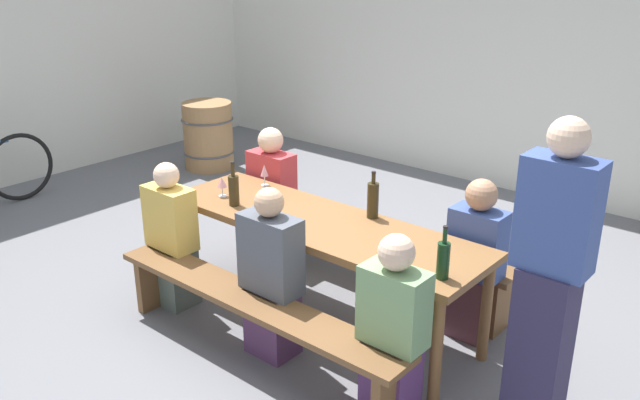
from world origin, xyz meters
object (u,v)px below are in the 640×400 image
Objects in this scene: tasting_table at (320,232)px; seated_guest_near_1 at (271,279)px; wine_bottle_0 at (234,190)px; wine_bottle_2 at (443,259)px; seated_guest_far_0 at (272,198)px; wine_bottle_1 at (373,200)px; standing_host at (548,289)px; bench_near at (252,310)px; seated_guest_far_1 at (475,263)px; seated_guest_near_0 at (172,240)px; bench_far at (376,243)px; wine_glass_0 at (264,171)px; seated_guest_near_2 at (393,332)px; wine_barrel at (208,135)px; wine_glass_1 at (222,183)px.

seated_guest_near_1 reaches higher than tasting_table.
wine_bottle_0 is 1.03× the size of wine_bottle_2.
wine_bottle_0 is 0.28× the size of seated_guest_far_0.
seated_guest_far_0 is (-1.17, 0.23, -0.34)m from wine_bottle_1.
standing_host is (1.38, -0.39, -0.03)m from wine_bottle_1.
wine_bottle_1 is 0.88m from seated_guest_near_1.
standing_host is (1.61, 0.54, 0.49)m from bench_near.
seated_guest_near_1 is at bearing -40.67° from seated_guest_far_1.
standing_host is at bearing 18.60° from bench_near.
seated_guest_near_1 is (0.03, 0.15, 0.17)m from bench_near.
wine_bottle_1 is 1.47m from seated_guest_near_0.
bench_near is 1.31m from bench_far.
bench_near is at bearing -49.72° from wine_glass_0.
seated_guest_near_2 is at bearing 2.56° from seated_guest_far_1.
wine_barrel is at bearing 44.80° from seated_guest_near_0.
seated_guest_near_0 is at bearing -45.20° from wine_barrel.
wine_bottle_1 reaches higher than wine_glass_1.
wine_bottle_2 reaches higher than wine_glass_0.
wine_bottle_2 is at bearing 24.24° from bench_near.
seated_guest_near_0 is (-0.96, -0.51, -0.16)m from tasting_table.
tasting_table is at bearing 7.10° from wine_glass_1.
wine_glass_0 is at bearing 65.94° from seated_guest_near_2.
seated_guest_far_0 reaches higher than seated_guest_far_1.
wine_glass_0 is at bearing 79.51° from wine_glass_1.
bench_far is 7.26× the size of wine_bottle_2.
wine_bottle_0 is at bearing -165.40° from tasting_table.
wine_bottle_0 is 0.81m from seated_guest_far_0.
wine_barrel is at bearing 141.59° from wine_glass_1.
bench_near is 1.48m from seated_guest_far_1.
seated_guest_far_1 reaches higher than wine_bottle_1.
wine_glass_1 is 0.70m from seated_guest_far_0.
wine_bottle_1 reaches higher than wine_barrel.
seated_guest_near_1 is at bearing -90.00° from seated_guest_near_0.
bench_near is 13.53× the size of wine_glass_0.
seated_guest_near_0 is 2.12m from seated_guest_far_1.
standing_host is at bearing -4.10° from tasting_table.
bench_near is at bearing 39.11° from seated_guest_far_0.
seated_guest_near_1 is at bearing 13.92° from standing_host.
bench_near is at bearing 99.02° from seated_guest_near_2.
seated_guest_near_1 is at bearing 90.00° from seated_guest_near_2.
wine_bottle_2 is 2.13m from seated_guest_far_0.
wine_barrel is at bearing 148.19° from wine_glass_0.
seated_guest_near_0 is at bearing 90.00° from seated_guest_near_2.
seated_guest_near_2 is at bearing -107.03° from wine_bottle_2.
seated_guest_near_1 is (0.68, -0.34, -0.34)m from wine_bottle_0.
wine_bottle_1 is 0.79m from seated_guest_far_1.
bench_near is at bearing 18.60° from standing_host.
wine_bottle_2 reaches higher than wine_glass_1.
wine_bottle_1 is 0.29× the size of seated_guest_far_0.
wine_glass_1 is 1.87m from seated_guest_near_2.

